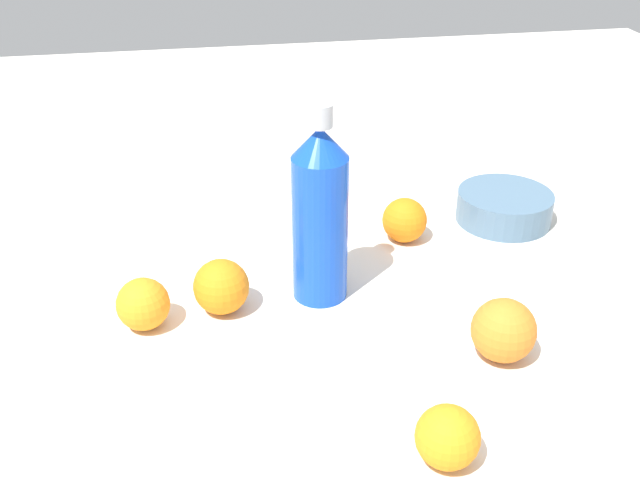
{
  "coord_description": "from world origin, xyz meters",
  "views": [
    {
      "loc": [
        0.83,
        -0.1,
        0.53
      ],
      "look_at": [
        0.05,
        0.04,
        0.08
      ],
      "focal_mm": 41.1,
      "sensor_mm": 36.0,
      "label": 1
    }
  ],
  "objects_px": {
    "orange_4": "(504,330)",
    "orange_0": "(221,287)",
    "orange_3": "(405,220)",
    "ceramic_bowl": "(504,207)",
    "orange_1": "(448,437)",
    "orange_2": "(143,304)",
    "water_bottle": "(320,213)"
  },
  "relations": [
    {
      "from": "orange_0",
      "to": "orange_2",
      "type": "height_order",
      "value": "orange_0"
    },
    {
      "from": "ceramic_bowl",
      "to": "orange_4",
      "type": "bearing_deg",
      "value": -22.91
    },
    {
      "from": "orange_2",
      "to": "orange_4",
      "type": "height_order",
      "value": "orange_4"
    },
    {
      "from": "orange_4",
      "to": "ceramic_bowl",
      "type": "relative_size",
      "value": 0.51
    },
    {
      "from": "orange_3",
      "to": "orange_0",
      "type": "bearing_deg",
      "value": -63.93
    },
    {
      "from": "orange_3",
      "to": "water_bottle",
      "type": "bearing_deg",
      "value": -50.95
    },
    {
      "from": "orange_2",
      "to": "orange_4",
      "type": "relative_size",
      "value": 0.87
    },
    {
      "from": "water_bottle",
      "to": "orange_4",
      "type": "xyz_separation_m",
      "value": [
        0.16,
        0.18,
        -0.08
      ]
    },
    {
      "from": "orange_0",
      "to": "ceramic_bowl",
      "type": "height_order",
      "value": "orange_0"
    },
    {
      "from": "orange_3",
      "to": "orange_4",
      "type": "distance_m",
      "value": 0.28
    },
    {
      "from": "orange_1",
      "to": "water_bottle",
      "type": "bearing_deg",
      "value": -167.61
    },
    {
      "from": "orange_0",
      "to": "orange_4",
      "type": "xyz_separation_m",
      "value": [
        0.15,
        0.31,
        0.0
      ]
    },
    {
      "from": "orange_3",
      "to": "orange_4",
      "type": "height_order",
      "value": "orange_4"
    },
    {
      "from": "water_bottle",
      "to": "orange_3",
      "type": "height_order",
      "value": "water_bottle"
    },
    {
      "from": "orange_1",
      "to": "orange_4",
      "type": "distance_m",
      "value": 0.18
    },
    {
      "from": "orange_2",
      "to": "ceramic_bowl",
      "type": "xyz_separation_m",
      "value": [
        -0.18,
        0.53,
        -0.01
      ]
    },
    {
      "from": "orange_1",
      "to": "orange_4",
      "type": "relative_size",
      "value": 0.84
    },
    {
      "from": "orange_2",
      "to": "orange_3",
      "type": "xyz_separation_m",
      "value": [
        -0.15,
        0.37,
        0.0
      ]
    },
    {
      "from": "orange_3",
      "to": "orange_4",
      "type": "relative_size",
      "value": 0.88
    },
    {
      "from": "orange_1",
      "to": "orange_2",
      "type": "distance_m",
      "value": 0.4
    },
    {
      "from": "orange_1",
      "to": "orange_2",
      "type": "bearing_deg",
      "value": -133.41
    },
    {
      "from": "orange_4",
      "to": "orange_0",
      "type": "bearing_deg",
      "value": -115.87
    },
    {
      "from": "orange_3",
      "to": "ceramic_bowl",
      "type": "bearing_deg",
      "value": 100.81
    },
    {
      "from": "orange_2",
      "to": "orange_3",
      "type": "bearing_deg",
      "value": 112.36
    },
    {
      "from": "orange_2",
      "to": "orange_1",
      "type": "bearing_deg",
      "value": 46.59
    },
    {
      "from": "orange_0",
      "to": "ceramic_bowl",
      "type": "xyz_separation_m",
      "value": [
        -0.17,
        0.44,
        -0.01
      ]
    },
    {
      "from": "water_bottle",
      "to": "orange_1",
      "type": "bearing_deg",
      "value": -99.4
    },
    {
      "from": "orange_1",
      "to": "orange_2",
      "type": "height_order",
      "value": "orange_2"
    },
    {
      "from": "orange_3",
      "to": "ceramic_bowl",
      "type": "xyz_separation_m",
      "value": [
        -0.03,
        0.17,
        -0.01
      ]
    },
    {
      "from": "orange_2",
      "to": "ceramic_bowl",
      "type": "relative_size",
      "value": 0.45
    },
    {
      "from": "water_bottle",
      "to": "orange_1",
      "type": "relative_size",
      "value": 4.12
    },
    {
      "from": "water_bottle",
      "to": "orange_4",
      "type": "distance_m",
      "value": 0.26
    }
  ]
}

